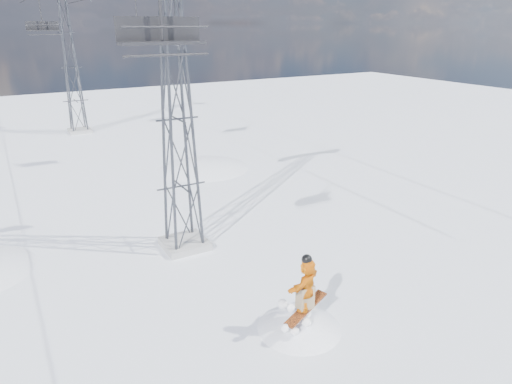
% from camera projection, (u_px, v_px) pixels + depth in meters
% --- Properties ---
extents(ground, '(120.00, 120.00, 0.00)m').
position_uv_depth(ground, '(264.00, 369.00, 12.58)').
color(ground, white).
rests_on(ground, ground).
extents(snow_terrain, '(39.00, 37.00, 22.00)m').
position_uv_depth(snow_terrain, '(44.00, 314.00, 31.01)').
color(snow_terrain, white).
rests_on(snow_terrain, ground).
extents(lift_tower_near, '(5.20, 1.80, 11.43)m').
position_uv_depth(lift_tower_near, '(177.00, 120.00, 17.57)').
color(lift_tower_near, '#999999').
rests_on(lift_tower_near, ground).
extents(lift_tower_far, '(5.20, 1.80, 11.43)m').
position_uv_depth(lift_tower_far, '(71.00, 68.00, 37.94)').
color(lift_tower_far, '#999999').
rests_on(lift_tower_far, ground).
extents(snowboarder_jump, '(4.40, 4.40, 6.66)m').
position_uv_depth(snowboarder_jump, '(298.00, 370.00, 14.84)').
color(snowboarder_jump, white).
rests_on(snowboarder_jump, ground).
extents(lift_chair_near, '(2.13, 0.61, 2.64)m').
position_uv_depth(lift_chair_near, '(161.00, 33.00, 11.05)').
color(lift_chair_near, black).
rests_on(lift_chair_near, ground).
extents(lift_chair_mid, '(2.22, 0.64, 2.75)m').
position_uv_depth(lift_chair_mid, '(137.00, 29.00, 27.38)').
color(lift_chair_mid, black).
rests_on(lift_chair_mid, ground).
extents(lift_chair_far, '(2.16, 0.62, 2.67)m').
position_uv_depth(lift_chair_far, '(43.00, 27.00, 31.82)').
color(lift_chair_far, black).
rests_on(lift_chair_far, ground).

